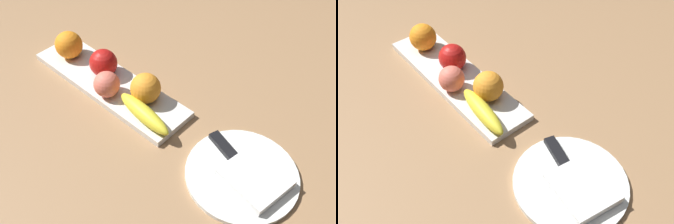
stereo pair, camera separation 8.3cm
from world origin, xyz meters
The scene contains 10 objects.
ground_plane centered at (0.00, 0.00, 0.00)m, with size 2.40×2.40×0.00m, color #99724C.
fruit_tray centered at (-0.05, 0.03, 0.01)m, with size 0.46×0.12×0.02m, color silver.
apple centered at (-0.08, 0.05, 0.05)m, with size 0.07×0.07×0.07m, color red.
banana centered at (0.11, 0.00, 0.04)m, with size 0.17×0.04×0.04m, color yellow.
orange_near_apple centered at (-0.20, 0.03, 0.05)m, with size 0.07×0.07×0.07m, color orange.
orange_near_banana centered at (0.07, 0.05, 0.05)m, with size 0.07×0.07×0.07m, color orange.
peach centered at (-0.01, 0.00, 0.05)m, with size 0.06×0.06×0.06m, color #E56D5A.
dinner_plate centered at (0.36, 0.03, 0.01)m, with size 0.23×0.23×0.01m, color white.
folded_napkin centered at (0.39, 0.03, 0.02)m, with size 0.12×0.11×0.02m, color white.
knife centered at (0.31, 0.05, 0.02)m, with size 0.18×0.08×0.01m.
Camera 2 is at (0.60, -0.33, 0.64)m, focal length 39.56 mm.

